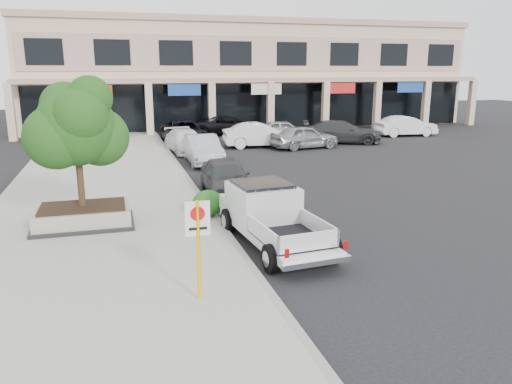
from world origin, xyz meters
TOP-DOWN VIEW (x-y plane):
  - ground at (0.00, 0.00)m, footprint 120.00×120.00m
  - sidewalk at (-5.50, 6.00)m, footprint 8.00×52.00m
  - curb at (-1.55, 6.00)m, footprint 0.20×52.00m
  - strip_mall at (8.00, 33.93)m, footprint 40.55×12.43m
  - planter at (-5.98, 3.48)m, footprint 3.20×2.20m
  - planter_tree at (-5.84, 3.64)m, footprint 2.90×2.55m
  - no_parking_sign at (-3.20, -3.02)m, footprint 0.55×0.09m
  - hedge at (-1.80, 3.41)m, footprint 1.10×0.99m
  - pickup_truck at (-0.35, 0.25)m, footprint 2.57×5.77m
  - curb_car_a at (-0.38, 6.85)m, footprint 1.99×4.58m
  - curb_car_b at (-0.05, 14.30)m, footprint 1.71×4.85m
  - curb_car_c at (-0.41, 18.49)m, footprint 2.54×5.12m
  - curb_car_d at (-0.04, 22.06)m, footprint 2.86×6.00m
  - lot_car_a at (7.47, 17.80)m, footprint 4.84×2.55m
  - lot_car_b at (4.79, 19.22)m, footprint 5.16×2.12m
  - lot_car_c at (10.98, 19.41)m, footprint 6.01×4.03m
  - lot_car_d at (4.12, 26.03)m, footprint 6.07×4.11m
  - lot_car_e at (7.59, 22.28)m, footprint 4.55×2.54m
  - lot_car_f at (17.62, 21.61)m, footprint 4.89×1.93m

SIDE VIEW (x-z plane):
  - ground at x=0.00m, z-range 0.00..0.00m
  - sidewalk at x=-5.50m, z-range 0.00..0.15m
  - curb at x=-1.55m, z-range 0.00..0.15m
  - planter at x=-5.98m, z-range 0.14..0.82m
  - hedge at x=-1.80m, z-range 0.15..1.08m
  - curb_car_c at x=-0.41m, z-range 0.00..1.43m
  - lot_car_e at x=7.59m, z-range 0.00..1.46m
  - curb_car_a at x=-0.38m, z-range 0.00..1.54m
  - lot_car_d at x=4.12m, z-range 0.00..1.54m
  - lot_car_a at x=7.47m, z-range 0.00..1.57m
  - lot_car_f at x=17.62m, z-range 0.00..1.58m
  - curb_car_b at x=-0.05m, z-range 0.00..1.60m
  - lot_car_c at x=10.98m, z-range 0.00..1.62m
  - curb_car_d at x=-0.04m, z-range 0.00..1.65m
  - lot_car_b at x=4.79m, z-range 0.00..1.66m
  - pickup_truck at x=-0.35m, z-range 0.00..1.76m
  - no_parking_sign at x=-3.20m, z-range 0.48..2.78m
  - planter_tree at x=-5.84m, z-range 1.41..5.41m
  - strip_mall at x=8.00m, z-range 0.00..9.50m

